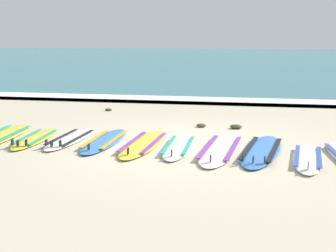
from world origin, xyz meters
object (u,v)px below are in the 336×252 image
at_px(surfboard_5, 179,147).
at_px(surfboard_7, 261,150).
at_px(surfboard_2, 70,139).
at_px(surfboard_4, 143,144).
at_px(surfboard_8, 308,158).
at_px(surfboard_6, 220,149).
at_px(surfboard_1, 35,138).
at_px(surfboard_3, 105,141).
at_px(surfboard_0, 0,136).

height_order(surfboard_5, surfboard_7, same).
distance_m(surfboard_2, surfboard_7, 3.75).
height_order(surfboard_4, surfboard_8, same).
relative_size(surfboard_7, surfboard_8, 1.26).
relative_size(surfboard_5, surfboard_6, 0.78).
relative_size(surfboard_1, surfboard_6, 0.76).
distance_m(surfboard_5, surfboard_8, 2.30).
height_order(surfboard_1, surfboard_3, same).
xyz_separation_m(surfboard_3, surfboard_6, (2.28, -0.25, -0.00)).
distance_m(surfboard_4, surfboard_7, 2.21).
bearing_deg(surfboard_1, surfboard_4, -0.95).
bearing_deg(surfboard_0, surfboard_1, -3.72).
distance_m(surfboard_3, surfboard_4, 0.81).
bearing_deg(surfboard_7, surfboard_3, 175.68).
height_order(surfboard_0, surfboard_2, same).
xyz_separation_m(surfboard_0, surfboard_5, (3.73, -0.20, 0.00)).
height_order(surfboard_5, surfboard_8, same).
xyz_separation_m(surfboard_7, surfboard_8, (0.76, -0.39, -0.00)).
height_order(surfboard_0, surfboard_3, same).
height_order(surfboard_4, surfboard_6, same).
bearing_deg(surfboard_4, surfboard_1, 179.05).
bearing_deg(surfboard_1, surfboard_7, -2.09).
bearing_deg(surfboard_0, surfboard_4, -1.67).
xyz_separation_m(surfboard_4, surfboard_6, (1.48, -0.15, -0.00)).
bearing_deg(surfboard_2, surfboard_5, -6.29).
bearing_deg(surfboard_8, surfboard_3, 170.69).
distance_m(surfboard_3, surfboard_8, 3.82).
bearing_deg(surfboard_8, surfboard_7, 152.77).
relative_size(surfboard_4, surfboard_8, 1.19).
xyz_separation_m(surfboard_0, surfboard_2, (1.50, 0.04, 0.00)).
xyz_separation_m(surfboard_1, surfboard_5, (2.94, -0.15, -0.00)).
height_order(surfboard_4, surfboard_7, same).
bearing_deg(surfboard_6, surfboard_4, 174.14).
distance_m(surfboard_1, surfboard_3, 1.44).
height_order(surfboard_2, surfboard_5, same).
relative_size(surfboard_4, surfboard_7, 0.94).
bearing_deg(surfboard_6, surfboard_0, 176.95).
height_order(surfboard_3, surfboard_6, same).
bearing_deg(surfboard_6, surfboard_5, 177.32).
bearing_deg(surfboard_0, surfboard_7, -2.34).
bearing_deg(surfboard_2, surfboard_4, -4.89).
distance_m(surfboard_0, surfboard_8, 6.03).
xyz_separation_m(surfboard_3, surfboard_4, (0.80, -0.10, -0.00)).
bearing_deg(surfboard_8, surfboard_5, 169.98).
bearing_deg(surfboard_6, surfboard_7, 2.01).
bearing_deg(surfboard_1, surfboard_8, -6.06).
xyz_separation_m(surfboard_2, surfboard_3, (0.73, -0.03, -0.00)).
bearing_deg(surfboard_7, surfboard_0, 177.66).
distance_m(surfboard_1, surfboard_5, 2.94).
relative_size(surfboard_4, surfboard_5, 1.19).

